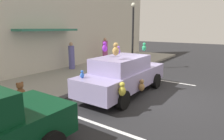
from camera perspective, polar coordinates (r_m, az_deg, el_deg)
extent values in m
plane|color=#262628|center=(7.82, 14.16, -7.83)|extent=(60.00, 60.00, 0.00)
cube|color=gray|center=(10.51, -12.21, -2.13)|extent=(24.00, 4.00, 0.15)
cube|color=beige|center=(11.88, -20.30, 14.24)|extent=(24.00, 0.30, 6.40)
cube|color=#2D725E|center=(11.38, -18.69, 11.19)|extent=(3.60, 1.10, 0.12)
cube|color=silver|center=(10.33, 13.72, -2.88)|extent=(0.12, 3.60, 0.01)
cube|color=silver|center=(5.82, -6.89, -14.73)|extent=(0.12, 3.60, 0.01)
cube|color=#A094C6|center=(7.92, 3.58, -2.33)|extent=(4.62, 1.64, 0.68)
cube|color=#A094C6|center=(7.59, 2.74, 1.83)|extent=(2.40, 1.45, 0.56)
cylinder|color=black|center=(9.60, 3.76, -1.73)|extent=(0.64, 0.22, 0.64)
cylinder|color=black|center=(8.90, 12.89, -3.14)|extent=(0.64, 0.22, 0.64)
cylinder|color=black|center=(7.38, -7.79, -6.15)|extent=(0.64, 0.22, 0.64)
cylinder|color=black|center=(6.45, 3.24, -8.82)|extent=(0.64, 0.22, 0.64)
ellipsoid|color=#9C2DD7|center=(7.49, -2.16, 6.46)|extent=(0.23, 0.18, 0.27)
sphere|color=#9C2DD7|center=(7.48, -2.17, 7.86)|extent=(0.14, 0.14, 0.14)
ellipsoid|color=blue|center=(6.60, -8.83, -1.56)|extent=(0.16, 0.13, 0.19)
sphere|color=blue|center=(6.57, -8.87, -0.48)|extent=(0.10, 0.10, 0.10)
ellipsoid|color=#3EC6D2|center=(8.59, 6.86, 2.19)|extent=(0.28, 0.23, 0.33)
sphere|color=#3EC6D2|center=(8.56, 6.89, 3.68)|extent=(0.18, 0.18, 0.18)
ellipsoid|color=purple|center=(7.25, -3.72, -0.05)|extent=(0.19, 0.15, 0.22)
sphere|color=purple|center=(7.21, -3.73, 1.13)|extent=(0.12, 0.12, 0.12)
ellipsoid|color=gold|center=(6.08, 3.02, -6.26)|extent=(0.26, 0.22, 0.31)
sphere|color=gold|center=(6.01, 3.04, -4.31)|extent=(0.17, 0.17, 0.17)
ellipsoid|color=tan|center=(6.83, 1.10, 5.60)|extent=(0.27, 0.22, 0.32)
sphere|color=tan|center=(6.81, 1.11, 7.43)|extent=(0.17, 0.17, 0.17)
ellipsoid|color=olive|center=(7.32, 8.75, -5.03)|extent=(0.26, 0.22, 0.31)
sphere|color=olive|center=(7.26, 8.80, -3.41)|extent=(0.17, 0.17, 0.17)
ellipsoid|color=#28915D|center=(7.97, 9.48, 6.41)|extent=(0.19, 0.16, 0.23)
sphere|color=#28915D|center=(7.96, 9.52, 7.54)|extent=(0.12, 0.12, 0.12)
ellipsoid|color=#955DEB|center=(7.11, 1.86, 5.58)|extent=(0.18, 0.14, 0.21)
sphere|color=#955DEB|center=(7.10, 1.87, 6.73)|extent=(0.11, 0.11, 0.11)
ellipsoid|color=yellow|center=(8.56, 6.82, 1.76)|extent=(0.18, 0.15, 0.21)
sphere|color=yellow|center=(8.54, 6.84, 2.72)|extent=(0.11, 0.11, 0.11)
cylinder|color=black|center=(5.64, -28.67, -13.61)|extent=(0.64, 0.22, 0.64)
ellipsoid|color=brown|center=(7.58, -25.40, -6.43)|extent=(0.34, 0.28, 0.42)
sphere|color=brown|center=(7.49, -25.61, -4.23)|extent=(0.24, 0.24, 0.24)
sphere|color=brown|center=(7.43, -26.23, -3.75)|extent=(0.10, 0.10, 0.10)
sphere|color=brown|center=(7.51, -25.12, -3.48)|extent=(0.10, 0.10, 0.10)
cylinder|color=black|center=(12.55, 6.16, 9.40)|extent=(0.12, 0.12, 3.75)
sphere|color=#EAEACC|center=(12.61, 6.38, 18.58)|extent=(0.28, 0.28, 0.28)
cylinder|color=#B1498E|center=(14.56, -2.06, 5.55)|extent=(0.40, 0.40, 1.58)
sphere|color=tan|center=(14.48, -2.08, 9.10)|extent=(0.23, 0.23, 0.23)
cylinder|color=#625FAA|center=(12.24, -11.87, 3.67)|extent=(0.37, 0.37, 1.43)
sphere|color=tan|center=(12.15, -12.04, 7.52)|extent=(0.23, 0.23, 0.23)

